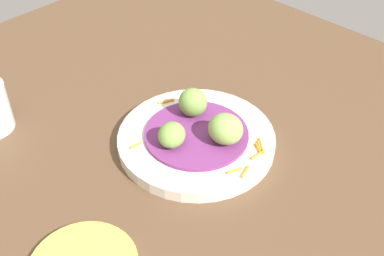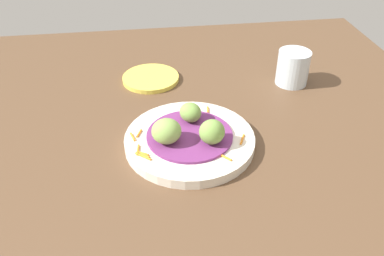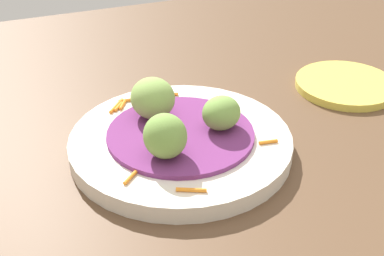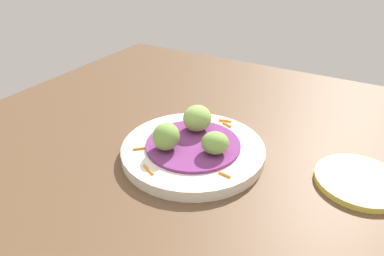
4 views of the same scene
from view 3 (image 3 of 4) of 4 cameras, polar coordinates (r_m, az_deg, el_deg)
table_surface at (r=59.40cm, az=4.41°, el=-4.46°), size 110.00×110.00×2.00cm
main_plate at (r=60.01cm, az=-1.22°, el=-1.65°), size 24.95×24.95×1.95cm
cabbage_bed at (r=59.33cm, az=-1.23°, el=-0.64°), size 16.48×16.48×0.55cm
carrot_garnish at (r=62.11cm, az=-4.27°, el=0.80°), size 17.79×21.78×0.40cm
guac_scoop_left at (r=59.18cm, az=3.29°, el=1.66°), size 5.97×5.80×3.76cm
guac_scoop_center at (r=61.21cm, az=-4.22°, el=3.22°), size 5.18×5.57×4.71cm
guac_scoop_right at (r=54.13cm, az=-2.89°, el=-0.86°), size 4.79×5.03×4.71cm
side_plate_small at (r=76.58cm, az=16.11°, el=4.48°), size 13.70×13.70×1.05cm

